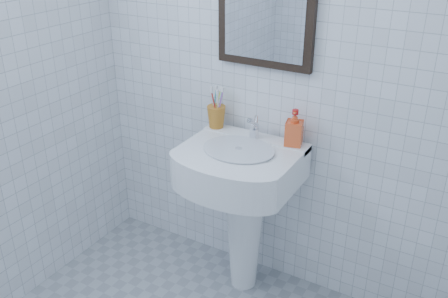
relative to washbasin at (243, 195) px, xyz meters
The scene contains 6 objects.
wall_back 0.69m from the washbasin, 65.40° to the left, with size 2.20×0.02×2.50m, color silver.
washbasin is the anchor object (origin of this frame).
faucet 0.35m from the washbasin, 90.00° to the left, with size 0.05×0.11×0.13m.
toothbrush_cup 0.44m from the washbasin, 151.18° to the left, with size 0.10×0.10×0.12m, color #B86D1F, non-canonical shape.
soap_dispenser 0.45m from the washbasin, 32.48° to the left, with size 0.08×0.09×0.18m, color red.
wall_mirror 0.97m from the washbasin, 90.00° to the left, with size 0.50×0.04×0.62m.
Camera 1 is at (0.94, -1.00, 1.95)m, focal length 40.00 mm.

